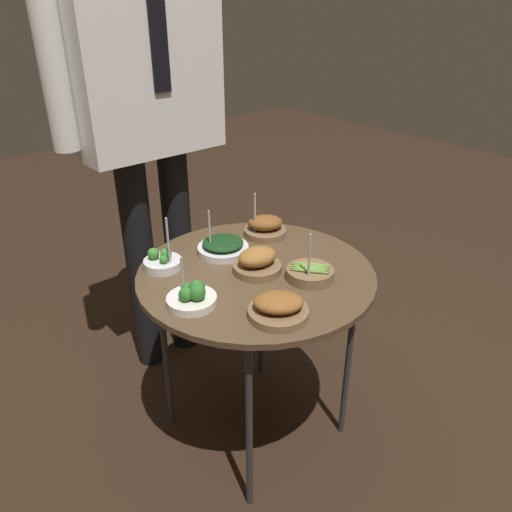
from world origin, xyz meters
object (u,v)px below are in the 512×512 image
at_px(bowl_roast_near_rim, 265,227).
at_px(bowl_asparagus_front_center, 310,273).
at_px(bowl_roast_far_rim, 278,307).
at_px(bowl_roast_front_left, 258,262).
at_px(waiter_figure, 142,76).
at_px(bowl_spinach_back_left, 224,246).
at_px(serving_cart, 256,283).
at_px(bowl_broccoli_center, 162,261).
at_px(bowl_broccoli_mid_left, 192,297).

bearing_deg(bowl_roast_near_rim, bowl_asparagus_front_center, -108.54).
relative_size(bowl_roast_far_rim, bowl_roast_front_left, 1.11).
bearing_deg(waiter_figure, bowl_spinach_back_left, -90.54).
bearing_deg(serving_cart, bowl_roast_far_rim, -117.86).
bearing_deg(bowl_broccoli_center, bowl_roast_front_left, -45.89).
height_order(bowl_asparagus_front_center, bowl_roast_front_left, bowl_asparagus_front_center).
bearing_deg(bowl_broccoli_center, bowl_broccoli_mid_left, -101.98).
bearing_deg(serving_cart, bowl_broccoli_mid_left, -174.57).
xyz_separation_m(bowl_roast_far_rim, bowl_roast_front_left, (0.12, 0.21, 0.01)).
distance_m(serving_cart, bowl_roast_far_rim, 0.25).
xyz_separation_m(bowl_broccoli_center, waiter_figure, (0.20, 0.37, 0.47)).
relative_size(serving_cart, bowl_spinach_back_left, 4.36).
height_order(serving_cart, waiter_figure, waiter_figure).
bearing_deg(serving_cart, bowl_roast_near_rim, 41.41).
bearing_deg(waiter_figure, bowl_broccoli_center, -118.63).
xyz_separation_m(bowl_roast_near_rim, bowl_broccoli_mid_left, (-0.43, -0.19, -0.01)).
bearing_deg(bowl_roast_near_rim, serving_cart, -138.59).
relative_size(bowl_roast_far_rim, bowl_broccoli_mid_left, 1.19).
distance_m(bowl_broccoli_mid_left, waiter_figure, 0.80).
bearing_deg(bowl_broccoli_center, bowl_roast_near_rim, -5.18).
bearing_deg(bowl_roast_far_rim, bowl_spinach_back_left, 72.60).
bearing_deg(bowl_roast_front_left, bowl_roast_near_rim, 42.83).
height_order(bowl_spinach_back_left, bowl_broccoli_mid_left, bowl_spinach_back_left).
bearing_deg(waiter_figure, serving_cart, -90.74).
bearing_deg(bowl_roast_front_left, bowl_broccoli_center, 134.11).
bearing_deg(bowl_broccoli_center, serving_cart, -45.50).
relative_size(bowl_broccoli_mid_left, bowl_broccoli_center, 0.79).
bearing_deg(bowl_roast_far_rim, serving_cart, 62.14).
relative_size(bowl_roast_front_left, bowl_broccoli_mid_left, 1.07).
bearing_deg(bowl_roast_far_rim, bowl_asparagus_front_center, 21.03).
height_order(serving_cart, bowl_spinach_back_left, bowl_spinach_back_left).
relative_size(bowl_roast_far_rim, bowl_broccoli_center, 0.94).
xyz_separation_m(bowl_broccoli_mid_left, waiter_figure, (0.25, 0.60, 0.47)).
height_order(bowl_spinach_back_left, bowl_roast_far_rim, bowl_spinach_back_left).
relative_size(serving_cart, bowl_broccoli_mid_left, 5.28).
xyz_separation_m(bowl_asparagus_front_center, bowl_roast_front_left, (-0.08, 0.13, 0.01)).
bearing_deg(bowl_spinach_back_left, serving_cart, -91.27).
bearing_deg(serving_cart, bowl_broccoli_center, 134.50).
bearing_deg(bowl_broccoli_center, waiter_figure, 61.37).
relative_size(bowl_asparagus_front_center, bowl_roast_front_left, 1.11).
bearing_deg(bowl_spinach_back_left, bowl_broccoli_mid_left, -143.86).
bearing_deg(bowl_broccoli_center, bowl_spinach_back_left, -12.01).
distance_m(bowl_broccoli_center, waiter_figure, 0.63).
bearing_deg(bowl_spinach_back_left, bowl_roast_near_rim, 2.41).
xyz_separation_m(bowl_broccoli_mid_left, bowl_broccoli_center, (0.05, 0.22, -0.00)).
height_order(bowl_broccoli_mid_left, bowl_broccoli_center, bowl_broccoli_center).
relative_size(bowl_spinach_back_left, bowl_broccoli_mid_left, 1.21).
height_order(serving_cart, bowl_broccoli_center, bowl_broccoli_center).
height_order(serving_cart, bowl_roast_near_rim, bowl_roast_near_rim).
distance_m(bowl_roast_far_rim, bowl_broccoli_center, 0.42).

